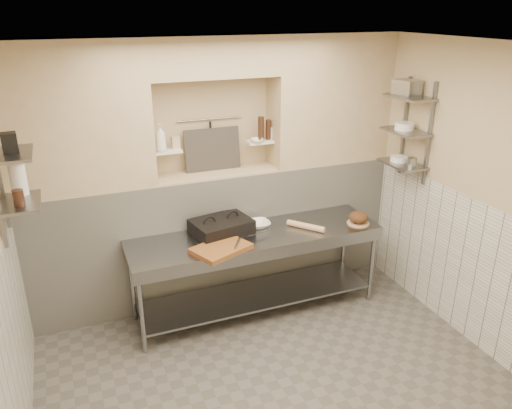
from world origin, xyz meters
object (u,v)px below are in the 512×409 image
bowl_alcove (257,141)px  jug_left (18,180)px  prep_table (256,257)px  mixing_bowl (258,224)px  bottle_soap (161,138)px  panini_press (221,227)px  bread_loaf (359,217)px  rolling_pin (306,226)px  cutting_board (221,248)px

bowl_alcove → jug_left: bearing=-168.2°
prep_table → mixing_bowl: size_ratio=10.76×
jug_left → mixing_bowl: bearing=3.5°
bottle_soap → jug_left: (-1.27, -0.50, -0.11)m
panini_press → jug_left: bearing=172.1°
bread_loaf → bowl_alcove: 1.35m
prep_table → rolling_pin: bearing=-6.9°
cutting_board → rolling_pin: rolling_pin is taller
prep_table → mixing_bowl: mixing_bowl is taller
panini_press → cutting_board: bearing=-120.2°
panini_press → jug_left: 1.91m
mixing_bowl → bottle_soap: size_ratio=0.88×
prep_table → bread_loaf: (1.10, -0.15, 0.33)m
rolling_pin → bowl_alcove: size_ratio=3.08×
rolling_pin → jug_left: size_ratio=1.59×
panini_press → jug_left: size_ratio=2.46×
panini_press → bowl_alcove: 1.00m
prep_table → bread_loaf: bread_loaf is taller
prep_table → jug_left: bearing=179.1°
cutting_board → rolling_pin: 0.98m
rolling_pin → jug_left: jug_left is taller
bottle_soap → cutting_board: bearing=-64.3°
mixing_bowl → bread_loaf: size_ratio=1.19×
bread_loaf → bowl_alcove: size_ratio=1.52×
panini_press → rolling_pin: size_ratio=1.55×
cutting_board → bottle_soap: bearing=115.7°
panini_press → bottle_soap: (-0.48, 0.39, 0.87)m
bottle_soap → prep_table: bearing=-33.4°
cutting_board → mixing_bowl: 0.65m
bowl_alcove → bread_loaf: bearing=-36.4°
panini_press → cutting_board: (-0.12, -0.35, -0.05)m
panini_press → cutting_board: panini_press is taller
cutting_board → bottle_soap: bottle_soap is taller
bread_loaf → bottle_soap: bottle_soap is taller
jug_left → panini_press: bearing=3.6°
rolling_pin → bread_loaf: 0.59m
prep_table → jug_left: size_ratio=10.02×
rolling_pin → prep_table: bearing=173.1°
bowl_alcove → jug_left: (-2.29, -0.48, 0.01)m
bottle_soap → bowl_alcove: (1.01, -0.02, -0.12)m
cutting_board → rolling_pin: size_ratio=1.25×
mixing_bowl → panini_press: bearing=-176.7°
rolling_pin → panini_press: bearing=166.5°
bottle_soap → jug_left: bearing=-158.8°
panini_press → bottle_soap: 1.07m
bread_loaf → bottle_soap: (-1.91, 0.68, 0.87)m
prep_table → bowl_alcove: (0.21, 0.51, 1.09)m
mixing_bowl → bottle_soap: bottle_soap is taller
mixing_bowl → bread_loaf: bearing=-17.3°
bread_loaf → jug_left: 3.28m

